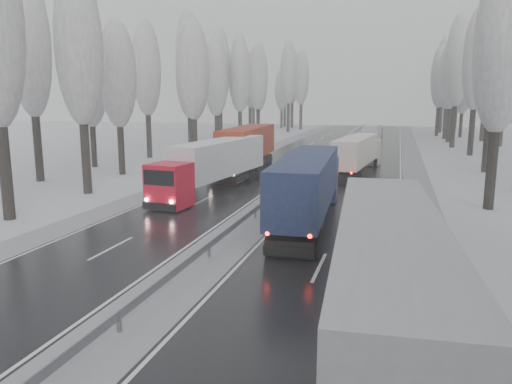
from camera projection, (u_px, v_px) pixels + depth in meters
The scene contains 50 objects.
carriageway_right at pixel (354, 194), 39.26m from camera, with size 7.50×200.00×0.03m, color black.
carriageway_left at pixel (228, 187), 42.08m from camera, with size 7.50×200.00×0.03m, color black.
median_slush at pixel (289, 190), 40.67m from camera, with size 3.00×200.00×0.04m, color gray.
shoulder_right at pixel (420, 197), 37.93m from camera, with size 2.40×200.00×0.04m, color gray.
shoulder_left at pixel (174, 185), 43.40m from camera, with size 2.40×200.00×0.04m, color gray.
median_guardrail at pixel (289, 184), 40.55m from camera, with size 0.12×200.00×0.76m.
tree_18 at pixel (502, 46), 31.99m from camera, with size 3.60×3.60×16.58m.
tree_22 at pixel (493, 69), 48.95m from camera, with size 3.60×3.60×15.86m.
tree_24 at pixel (495, 43), 53.29m from camera, with size 3.60×3.60×20.49m.
tree_26 at pixel (477, 61), 63.27m from camera, with size 3.60×3.60×18.78m.
tree_28 at pixel (458, 62), 73.60m from camera, with size 3.60×3.60×19.62m.
tree_29 at pixel (506, 69), 75.58m from camera, with size 3.60×3.60×18.11m.
tree_30 at pixel (452, 73), 82.96m from camera, with size 3.60×3.60×17.86m.
tree_31 at pixel (487, 71), 85.07m from camera, with size 3.60×3.60×18.58m.
tree_32 at pixel (448, 77), 90.10m from camera, with size 3.60×3.60×17.33m.
tree_33 at pixel (464, 88), 93.40m from camera, with size 3.60×3.60×14.33m.
tree_34 at pixel (440, 77), 97.03m from camera, with size 3.60×3.60×17.63m.
tree_35 at pixel (488, 76), 98.26m from camera, with size 3.60×3.60×18.25m.
tree_36 at pixel (444, 71), 105.67m from camera, with size 3.60×3.60×20.23m.
tree_37 at pixel (476, 83), 108.04m from camera, with size 3.60×3.60×16.37m.
tree_38 at pixel (447, 80), 115.47m from camera, with size 3.60×3.60×17.97m.
tree_39 at pixel (458, 85), 118.71m from camera, with size 3.60×3.60×16.19m.
tree_58 at pixel (79, 49), 37.52m from camera, with size 3.60×3.60×17.21m.
tree_59 at pixel (30, 46), 43.22m from camera, with size 3.60×3.60×18.41m.
tree_60 at pixel (118, 75), 47.61m from camera, with size 3.60×3.60×14.84m.
tree_61 at pixel (90, 83), 53.05m from camera, with size 3.60×3.60×13.95m.
tree_62 at pixel (193, 71), 55.46m from camera, with size 3.60×3.60×16.04m.
tree_63 at pixel (146, 69), 61.26m from camera, with size 3.60×3.60×16.88m.
tree_64 at pixel (190, 78), 65.18m from camera, with size 3.60×3.60×15.42m.
tree_65 at pixel (189, 60), 68.96m from camera, with size 3.60×3.60×19.48m.
tree_66 at pixel (216, 82), 74.28m from camera, with size 3.60×3.60×15.23m.
tree_67 at pixel (217, 75), 78.21m from camera, with size 3.60×3.60×17.09m.
tree_68 at pixel (240, 77), 80.08m from camera, with size 3.60×3.60×16.65m.
tree_69 at pixel (220, 68), 84.84m from camera, with size 3.60×3.60×19.35m.
tree_70 at pixel (258, 78), 89.49m from camera, with size 3.60×3.60×17.09m.
tree_71 at pixel (240, 70), 94.25m from camera, with size 3.60×3.60×19.61m.
tree_72 at pixel (258, 86), 99.26m from camera, with size 3.60×3.60×15.11m.
tree_73 at pixel (250, 80), 103.56m from camera, with size 3.60×3.60×17.22m.
tree_74 at pixel (289, 73), 107.89m from camera, with size 3.60×3.60×19.68m.
tree_75 at pixel (253, 78), 114.24m from camera, with size 3.60×3.60×18.60m.
tree_76 at pixel (301, 78), 116.62m from camera, with size 3.60×3.60×18.55m.
tree_77 at pixel (282, 90), 122.41m from camera, with size 3.60×3.60×14.32m.
tree_78 at pixel (292, 77), 123.67m from camera, with size 3.60×3.60×19.55m.
tree_79 at pixel (285, 84), 128.49m from camera, with size 3.60×3.60×17.07m.
truck_grey_tarp at pixel (386, 270), 14.59m from camera, with size 3.74×16.94×4.31m.
truck_blue_box at pixel (309, 183), 29.69m from camera, with size 3.47×16.47×4.20m.
truck_cream_box at pixel (358, 152), 49.10m from camera, with size 3.81×14.79×3.76m.
box_truck_distant at pixel (373, 133), 86.78m from camera, with size 3.15×7.83×2.85m.
truck_red_white at pixel (214, 163), 39.61m from camera, with size 4.15×16.06×4.08m.
truck_red_red at pixel (245, 147), 50.07m from camera, with size 3.66×17.69×4.51m.
Camera 1 is at (8.32, -9.20, 7.47)m, focal length 35.00 mm.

